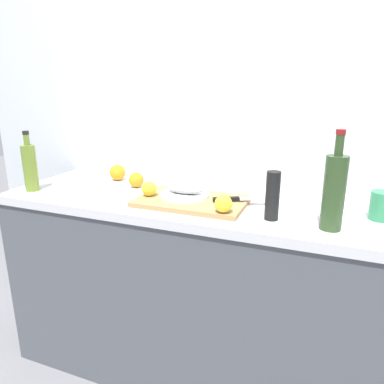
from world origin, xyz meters
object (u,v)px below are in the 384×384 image
(cutting_board, at_px, (192,201))
(olive_oil_bottle, at_px, (30,167))
(chef_knife, at_px, (239,199))
(lemon_0, at_px, (149,189))
(pepper_mill, at_px, (272,196))
(coffee_mug_0, at_px, (382,206))
(orange_0, at_px, (136,180))
(wine_bottle, at_px, (334,191))
(fish_fillet, at_px, (185,189))
(white_plate, at_px, (185,195))

(cutting_board, relative_size, olive_oil_bottle, 1.61)
(chef_knife, height_order, lemon_0, lemon_0)
(olive_oil_bottle, bearing_deg, pepper_mill, 1.17)
(cutting_board, height_order, coffee_mug_0, coffee_mug_0)
(orange_0, bearing_deg, wine_bottle, -14.30)
(coffee_mug_0, xyz_separation_m, pepper_mill, (-0.38, -0.15, 0.04))
(olive_oil_bottle, bearing_deg, orange_0, 28.10)
(fish_fillet, height_order, coffee_mug_0, coffee_mug_0)
(fish_fillet, height_order, chef_knife, fish_fillet)
(wine_bottle, bearing_deg, chef_knife, 159.69)
(cutting_board, distance_m, lemon_0, 0.20)
(orange_0, bearing_deg, coffee_mug_0, -3.25)
(chef_knife, relative_size, wine_bottle, 0.78)
(cutting_board, xyz_separation_m, olive_oil_bottle, (-0.78, -0.09, 0.11))
(cutting_board, distance_m, pepper_mill, 0.36)
(cutting_board, relative_size, orange_0, 6.14)
(cutting_board, bearing_deg, orange_0, 158.40)
(white_plate, bearing_deg, cutting_board, -23.34)
(lemon_0, bearing_deg, orange_0, 133.95)
(orange_0, bearing_deg, fish_fillet, -21.36)
(orange_0, bearing_deg, chef_knife, -10.11)
(fish_fillet, distance_m, olive_oil_bottle, 0.75)
(white_plate, relative_size, chef_knife, 0.79)
(white_plate, distance_m, olive_oil_bottle, 0.76)
(pepper_mill, bearing_deg, fish_fillet, 167.16)
(coffee_mug_0, relative_size, pepper_mill, 0.67)
(olive_oil_bottle, xyz_separation_m, orange_0, (0.43, 0.23, -0.08))
(wine_bottle, bearing_deg, pepper_mill, 174.18)
(lemon_0, bearing_deg, white_plate, 16.82)
(pepper_mill, bearing_deg, wine_bottle, -5.82)
(chef_knife, distance_m, pepper_mill, 0.20)
(cutting_board, relative_size, fish_fillet, 2.85)
(fish_fillet, relative_size, lemon_0, 2.43)
(cutting_board, distance_m, white_plate, 0.05)
(white_plate, relative_size, wine_bottle, 0.62)
(wine_bottle, relative_size, orange_0, 4.63)
(pepper_mill, bearing_deg, orange_0, 163.28)
(fish_fillet, height_order, pepper_mill, pepper_mill)
(white_plate, bearing_deg, fish_fillet, -90.00)
(fish_fillet, relative_size, orange_0, 2.15)
(wine_bottle, distance_m, pepper_mill, 0.21)
(coffee_mug_0, distance_m, orange_0, 1.08)
(orange_0, bearing_deg, lemon_0, -46.05)
(white_plate, height_order, orange_0, orange_0)
(olive_oil_bottle, xyz_separation_m, coffee_mug_0, (1.51, 0.17, -0.06))
(lemon_0, distance_m, coffee_mug_0, 0.92)
(chef_knife, relative_size, orange_0, 3.62)
(olive_oil_bottle, relative_size, wine_bottle, 0.82)
(chef_knife, height_order, orange_0, orange_0)
(olive_oil_bottle, height_order, pepper_mill, olive_oil_bottle)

